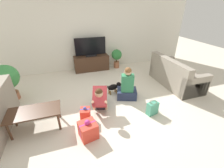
{
  "coord_description": "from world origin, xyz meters",
  "views": [
    {
      "loc": [
        -0.76,
        -3.02,
        2.31
      ],
      "look_at": [
        0.3,
        0.23,
        0.45
      ],
      "focal_mm": 24.0,
      "sensor_mm": 36.0,
      "label": 1
    }
  ],
  "objects_px": {
    "gift_box_a": "(88,130)",
    "gift_bag_a": "(152,108)",
    "gift_box_b": "(86,115)",
    "person_sitting": "(127,87)",
    "potted_plant_corner_left": "(6,79)",
    "person_kneeling": "(100,98)",
    "sofa_right": "(175,75)",
    "tv": "(91,48)",
    "potted_plant_back_right": "(117,56)",
    "coffee_table": "(34,113)",
    "tv_console": "(92,63)",
    "dog": "(114,87)"
  },
  "relations": [
    {
      "from": "person_sitting",
      "to": "tv",
      "type": "bearing_deg",
      "value": -56.42
    },
    {
      "from": "potted_plant_back_right",
      "to": "dog",
      "type": "distance_m",
      "value": 1.97
    },
    {
      "from": "person_sitting",
      "to": "gift_bag_a",
      "type": "height_order",
      "value": "person_sitting"
    },
    {
      "from": "tv",
      "to": "person_kneeling",
      "type": "bearing_deg",
      "value": -96.24
    },
    {
      "from": "gift_box_b",
      "to": "gift_bag_a",
      "type": "relative_size",
      "value": 1.1
    },
    {
      "from": "person_sitting",
      "to": "gift_box_b",
      "type": "xyz_separation_m",
      "value": [
        -1.22,
        -0.57,
        -0.17
      ]
    },
    {
      "from": "person_kneeling",
      "to": "gift_bag_a",
      "type": "xyz_separation_m",
      "value": [
        1.1,
        -0.55,
        -0.15
      ]
    },
    {
      "from": "gift_box_a",
      "to": "gift_bag_a",
      "type": "xyz_separation_m",
      "value": [
        1.54,
        0.22,
        -0.01
      ]
    },
    {
      "from": "potted_plant_back_right",
      "to": "person_sitting",
      "type": "xyz_separation_m",
      "value": [
        -0.46,
        -2.15,
        -0.15
      ]
    },
    {
      "from": "potted_plant_back_right",
      "to": "gift_box_b",
      "type": "distance_m",
      "value": 3.22
    },
    {
      "from": "potted_plant_corner_left",
      "to": "gift_box_a",
      "type": "height_order",
      "value": "potted_plant_corner_left"
    },
    {
      "from": "gift_box_b",
      "to": "gift_bag_a",
      "type": "distance_m",
      "value": 1.53
    },
    {
      "from": "coffee_table",
      "to": "tv_console",
      "type": "height_order",
      "value": "tv_console"
    },
    {
      "from": "gift_box_a",
      "to": "coffee_table",
      "type": "bearing_deg",
      "value": 149.82
    },
    {
      "from": "tv_console",
      "to": "gift_bag_a",
      "type": "xyz_separation_m",
      "value": [
        0.83,
        -3.02,
        -0.12
      ]
    },
    {
      "from": "coffee_table",
      "to": "potted_plant_corner_left",
      "type": "distance_m",
      "value": 1.57
    },
    {
      "from": "potted_plant_back_right",
      "to": "gift_box_a",
      "type": "height_order",
      "value": "potted_plant_back_right"
    },
    {
      "from": "sofa_right",
      "to": "gift_bag_a",
      "type": "xyz_separation_m",
      "value": [
        -1.43,
        -1.07,
        -0.15
      ]
    },
    {
      "from": "sofa_right",
      "to": "dog",
      "type": "height_order",
      "value": "sofa_right"
    },
    {
      "from": "tv",
      "to": "potted_plant_back_right",
      "type": "height_order",
      "value": "tv"
    },
    {
      "from": "coffee_table",
      "to": "potted_plant_back_right",
      "type": "bearing_deg",
      "value": 44.58
    },
    {
      "from": "gift_bag_a",
      "to": "dog",
      "type": "bearing_deg",
      "value": 115.14
    },
    {
      "from": "person_kneeling",
      "to": "tv",
      "type": "bearing_deg",
      "value": 101.4
    },
    {
      "from": "person_kneeling",
      "to": "person_sitting",
      "type": "bearing_deg",
      "value": 36.29
    },
    {
      "from": "tv_console",
      "to": "tv",
      "type": "bearing_deg",
      "value": 0.0
    },
    {
      "from": "coffee_table",
      "to": "tv",
      "type": "distance_m",
      "value": 3.2
    },
    {
      "from": "tv_console",
      "to": "person_sitting",
      "type": "distance_m",
      "value": 2.27
    },
    {
      "from": "coffee_table",
      "to": "person_sitting",
      "type": "bearing_deg",
      "value": 12.17
    },
    {
      "from": "potted_plant_back_right",
      "to": "dog",
      "type": "bearing_deg",
      "value": -111.23
    },
    {
      "from": "sofa_right",
      "to": "person_kneeling",
      "type": "bearing_deg",
      "value": 101.77
    },
    {
      "from": "tv_console",
      "to": "gift_box_b",
      "type": "relative_size",
      "value": 3.47
    },
    {
      "from": "person_sitting",
      "to": "potted_plant_corner_left",
      "type": "bearing_deg",
      "value": 3.4
    },
    {
      "from": "sofa_right",
      "to": "potted_plant_back_right",
      "type": "height_order",
      "value": "sofa_right"
    },
    {
      "from": "potted_plant_corner_left",
      "to": "person_kneeling",
      "type": "distance_m",
      "value": 2.47
    },
    {
      "from": "tv",
      "to": "gift_box_b",
      "type": "relative_size",
      "value": 3.01
    },
    {
      "from": "potted_plant_corner_left",
      "to": "potted_plant_back_right",
      "type": "bearing_deg",
      "value": 20.34
    },
    {
      "from": "person_sitting",
      "to": "gift_box_a",
      "type": "height_order",
      "value": "person_sitting"
    },
    {
      "from": "dog",
      "to": "person_sitting",
      "type": "bearing_deg",
      "value": -151.55
    },
    {
      "from": "coffee_table",
      "to": "person_sitting",
      "type": "distance_m",
      "value": 2.26
    },
    {
      "from": "sofa_right",
      "to": "tv",
      "type": "bearing_deg",
      "value": 49.24
    },
    {
      "from": "person_sitting",
      "to": "gift_bag_a",
      "type": "distance_m",
      "value": 0.89
    },
    {
      "from": "coffee_table",
      "to": "person_sitting",
      "type": "relative_size",
      "value": 1.1
    },
    {
      "from": "coffee_table",
      "to": "person_sitting",
      "type": "xyz_separation_m",
      "value": [
        2.21,
        0.48,
        -0.05
      ]
    },
    {
      "from": "sofa_right",
      "to": "potted_plant_corner_left",
      "type": "bearing_deg",
      "value": 82.37
    },
    {
      "from": "person_sitting",
      "to": "sofa_right",
      "type": "bearing_deg",
      "value": -151.54
    },
    {
      "from": "gift_box_a",
      "to": "gift_bag_a",
      "type": "relative_size",
      "value": 1.22
    },
    {
      "from": "tv",
      "to": "gift_box_b",
      "type": "distance_m",
      "value": 2.94
    },
    {
      "from": "potted_plant_corner_left",
      "to": "gift_bag_a",
      "type": "height_order",
      "value": "potted_plant_corner_left"
    },
    {
      "from": "person_kneeling",
      "to": "gift_bag_a",
      "type": "relative_size",
      "value": 2.36
    },
    {
      "from": "gift_box_b",
      "to": "potted_plant_corner_left",
      "type": "bearing_deg",
      "value": 140.23
    }
  ]
}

